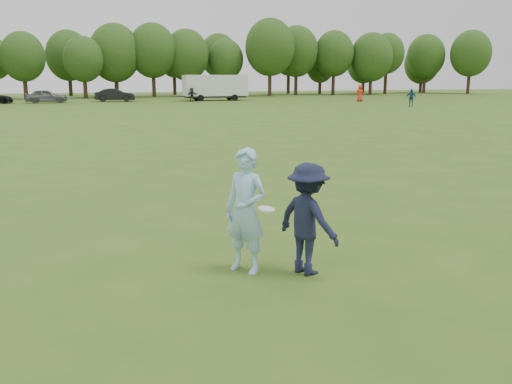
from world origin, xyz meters
The scene contains 12 objects.
ground centered at (0.00, 0.00, 0.00)m, with size 200.00×200.00×0.00m, color #355919.
thrower centered at (-1.42, 0.35, 0.99)m, with size 0.72×0.47×1.98m, color #96CAE8.
defender centered at (-0.53, -0.04, 0.88)m, with size 1.14×0.66×1.77m, color #181C35.
player_far_b centered at (29.30, 40.53, 0.89)m, with size 1.05×0.44×1.78m, color navy.
player_far_c centered at (29.48, 51.29, 1.01)m, with size 0.99×0.64×2.02m, color red.
player_far_d centered at (10.39, 58.51, 0.84)m, with size 1.56×0.50×1.68m, color #252525.
car_e centered at (-6.32, 60.35, 0.78)m, with size 1.84×4.56×1.56m, color slate.
car_f centered at (1.48, 61.48, 0.79)m, with size 1.66×4.77×1.57m, color black.
field_cone centered at (25.74, 48.81, 0.15)m, with size 0.28×0.28×0.30m, color #FF430D.
disc_in_play centered at (-1.17, 0.09, 1.06)m, with size 0.32×0.32×0.07m.
cargo_trailer centered at (13.77, 60.21, 1.78)m, with size 9.00×2.75×3.20m.
treeline centered at (2.81, 76.90, 6.26)m, with size 130.35×18.39×11.74m.
Camera 1 is at (-3.93, -7.49, 3.06)m, focal length 38.00 mm.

